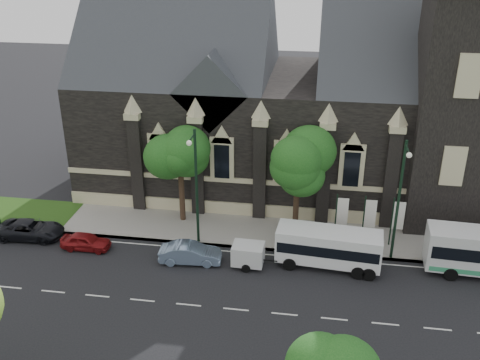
% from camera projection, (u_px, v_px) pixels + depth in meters
% --- Properties ---
extents(ground, '(160.00, 160.00, 0.00)m').
position_uv_depth(ground, '(236.00, 309.00, 33.41)').
color(ground, black).
rests_on(ground, ground).
extents(sidewalk, '(80.00, 5.00, 0.15)m').
position_uv_depth(sidewalk, '(255.00, 232.00, 41.90)').
color(sidewalk, gray).
rests_on(sidewalk, ground).
extents(museum, '(40.00, 17.70, 29.90)m').
position_uv_depth(museum, '(330.00, 100.00, 46.15)').
color(museum, black).
rests_on(museum, ground).
extents(tree_walk_right, '(4.08, 4.08, 7.80)m').
position_uv_depth(tree_walk_right, '(301.00, 160.00, 40.15)').
color(tree_walk_right, black).
rests_on(tree_walk_right, ground).
extents(tree_walk_left, '(3.91, 3.91, 7.64)m').
position_uv_depth(tree_walk_left, '(183.00, 154.00, 41.41)').
color(tree_walk_left, black).
rests_on(tree_walk_left, ground).
extents(street_lamp_near, '(0.36, 1.88, 9.00)m').
position_uv_depth(street_lamp_near, '(400.00, 196.00, 36.26)').
color(street_lamp_near, black).
rests_on(street_lamp_near, ground).
extents(street_lamp_mid, '(0.36, 1.88, 9.00)m').
position_uv_depth(street_lamp_mid, '(196.00, 182.00, 38.19)').
color(street_lamp_mid, black).
rests_on(street_lamp_mid, ground).
extents(banner_flag_left, '(0.90, 0.10, 4.00)m').
position_uv_depth(banner_flag_left, '(340.00, 214.00, 39.62)').
color(banner_flag_left, black).
rests_on(banner_flag_left, ground).
extents(banner_flag_center, '(0.90, 0.10, 4.00)m').
position_uv_depth(banner_flag_center, '(368.00, 216.00, 39.35)').
color(banner_flag_center, black).
rests_on(banner_flag_center, ground).
extents(banner_flag_right, '(0.90, 0.10, 4.00)m').
position_uv_depth(banner_flag_right, '(396.00, 218.00, 39.07)').
color(banner_flag_right, black).
rests_on(banner_flag_right, ground).
extents(shuttle_bus, '(7.26, 3.00, 2.74)m').
position_uv_depth(shuttle_bus, '(329.00, 246.00, 37.12)').
color(shuttle_bus, white).
rests_on(shuttle_bus, ground).
extents(box_trailer, '(3.14, 1.84, 1.67)m').
position_uv_depth(box_trailer, '(248.00, 254.00, 37.39)').
color(box_trailer, silver).
rests_on(box_trailer, ground).
extents(sedan, '(4.46, 1.90, 1.43)m').
position_uv_depth(sedan, '(190.00, 253.00, 37.91)').
color(sedan, '#758BA9').
rests_on(sedan, ground).
extents(car_far_red, '(3.63, 1.46, 1.24)m').
position_uv_depth(car_far_red, '(86.00, 241.00, 39.55)').
color(car_far_red, maroon).
rests_on(car_far_red, ground).
extents(car_far_black, '(5.07, 2.55, 1.38)m').
position_uv_depth(car_far_black, '(31.00, 229.00, 40.99)').
color(car_far_black, black).
rests_on(car_far_black, ground).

